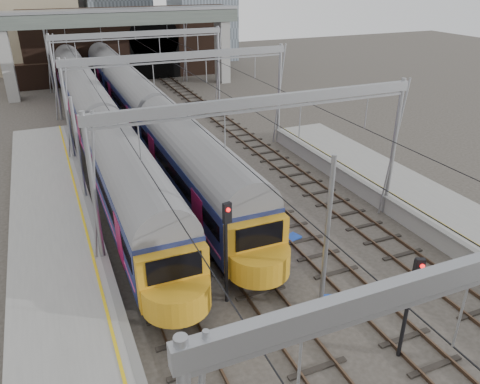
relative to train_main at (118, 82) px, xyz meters
name	(u,v)px	position (x,y,z in m)	size (l,w,h in m)	color
ground	(347,336)	(2.00, -38.77, -2.61)	(160.00, 160.00, 0.00)	#38332D
platform_left	(71,358)	(-8.18, -36.27, -2.06)	(4.32, 55.00, 1.12)	gray
tracks	(216,189)	(2.00, -23.77, -2.59)	(14.40, 80.00, 0.22)	#4C3828
overhead_line	(182,71)	(2.00, -17.29, 3.96)	(16.80, 80.00, 8.00)	gray
retaining_wall	(126,46)	(3.40, 13.16, 1.72)	(28.00, 2.75, 9.00)	black
overbridge	(120,27)	(2.00, 7.23, 4.66)	(28.00, 3.00, 9.25)	gray
train_main	(118,82)	(0.00, 0.00, 0.00)	(3.00, 69.40, 5.10)	black
train_second	(80,88)	(-4.00, -1.26, -0.02)	(2.97, 68.59, 5.05)	black
signal_near_left	(226,241)	(-1.60, -34.92, 0.48)	(0.38, 0.47, 4.91)	black
signal_near_centre	(411,296)	(3.17, -40.45, 0.22)	(0.36, 0.45, 4.44)	black
equip_cover_a	(292,238)	(3.57, -31.32, -2.56)	(0.94, 0.67, 0.11)	#163CAC
equip_cover_b	(333,299)	(2.72, -36.63, -2.56)	(0.82, 0.58, 0.10)	#163CAC
equip_cover_c	(370,301)	(4.17, -37.37, -2.56)	(0.94, 0.66, 0.11)	#163CAC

